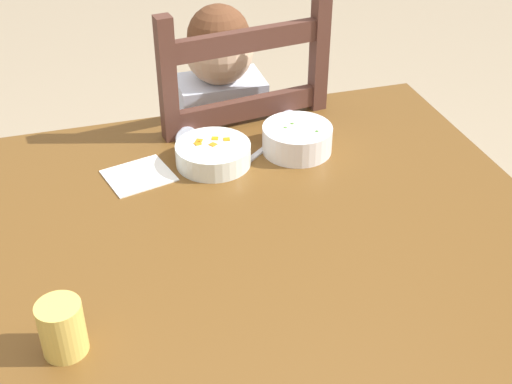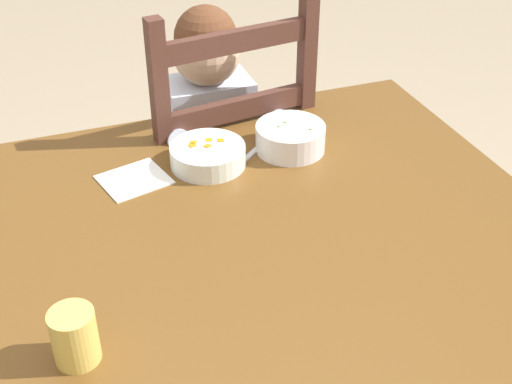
% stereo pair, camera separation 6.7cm
% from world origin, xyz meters
% --- Properties ---
extents(dining_table, '(1.23, 1.09, 0.71)m').
position_xyz_m(dining_table, '(0.00, 0.00, 0.62)').
color(dining_table, brown).
rests_on(dining_table, ground).
extents(dining_chair, '(0.47, 0.47, 1.01)m').
position_xyz_m(dining_chair, '(0.13, 0.59, 0.47)').
color(dining_chair, '#502E24').
rests_on(dining_chair, ground).
extents(child_figure, '(0.32, 0.31, 0.95)m').
position_xyz_m(child_figure, '(0.12, 0.59, 0.63)').
color(child_figure, silver).
rests_on(child_figure, ground).
extents(bowl_of_peas, '(0.16, 0.16, 0.06)m').
position_xyz_m(bowl_of_peas, '(0.22, 0.29, 0.75)').
color(bowl_of_peas, white).
rests_on(bowl_of_peas, dining_table).
extents(bowl_of_carrots, '(0.16, 0.16, 0.05)m').
position_xyz_m(bowl_of_carrots, '(0.02, 0.29, 0.74)').
color(bowl_of_carrots, white).
rests_on(bowl_of_carrots, dining_table).
extents(spoon, '(0.12, 0.10, 0.01)m').
position_xyz_m(spoon, '(0.08, 0.26, 0.72)').
color(spoon, silver).
rests_on(spoon, dining_table).
extents(drinking_cup, '(0.07, 0.07, 0.09)m').
position_xyz_m(drinking_cup, '(-0.32, -0.17, 0.76)').
color(drinking_cup, '#E1C359').
rests_on(drinking_cup, dining_table).
extents(paper_napkin, '(0.16, 0.15, 0.00)m').
position_xyz_m(paper_napkin, '(-0.14, 0.29, 0.72)').
color(paper_napkin, white).
rests_on(paper_napkin, dining_table).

